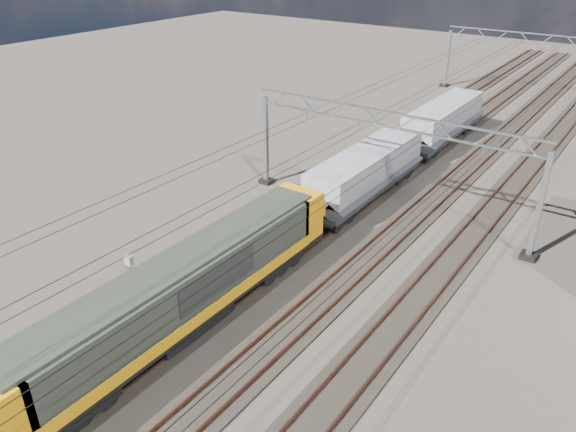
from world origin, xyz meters
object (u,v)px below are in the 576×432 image
Objects in this scene: catenary_gantry_mid at (385,161)px; hopper_wagon_mid at (443,120)px; locomotive at (183,291)px; hopper_wagon_lead at (366,171)px; trackside_cabinet at (129,261)px; catenary_gantry_far at (531,63)px.

hopper_wagon_mid is (-2.00, 15.67, -1.67)m from catenary_gantry_mid.
locomotive is (-2.00, -16.23, -1.58)m from catenary_gantry_mid.
hopper_wagon_mid is at bearing 90.00° from hopper_wagon_lead.
hopper_wagon_mid is 10.32× the size of trackside_cabinet.
catenary_gantry_far is at bearing 84.38° from hopper_wagon_mid.
hopper_wagon_mid reaches higher than trackside_cabinet.
catenary_gantry_far is 0.94× the size of locomotive.
locomotive is 31.90m from hopper_wagon_mid.
hopper_wagon_mid is (-0.00, 31.90, -0.09)m from locomotive.
trackside_cabinet is at bearing -101.03° from hopper_wagon_mid.
trackside_cabinet is (-5.88, -15.99, -1.27)m from hopper_wagon_lead.
catenary_gantry_far is 20.50m from hopper_wagon_mid.
hopper_wagon_lead is at bearing 62.34° from trackside_cabinet.
hopper_wagon_lead is 14.20m from hopper_wagon_mid.
locomotive is (-2.00, -52.23, -1.58)m from catenary_gantry_far.
trackside_cabinet is at bearing -98.87° from catenary_gantry_far.
locomotive is at bearing -90.00° from hopper_wagon_lead.
hopper_wagon_mid is at bearing 97.27° from catenary_gantry_mid.
trackside_cabinet is (-5.88, -30.19, -1.27)m from hopper_wagon_mid.
catenary_gantry_far is at bearing 86.68° from hopper_wagon_lead.
catenary_gantry_mid is 15.89m from hopper_wagon_mid.
hopper_wagon_lead is at bearing -90.00° from hopper_wagon_mid.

